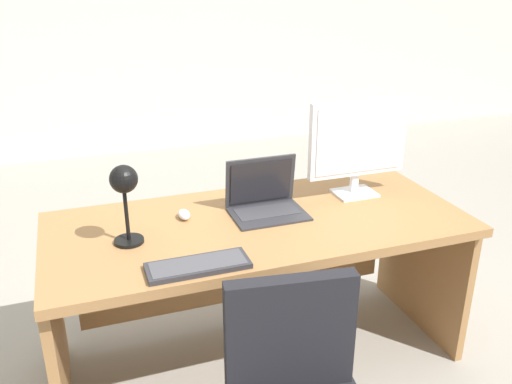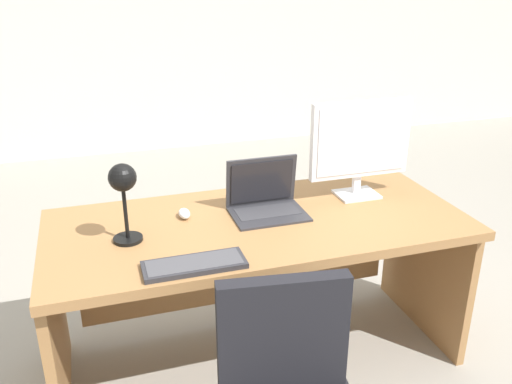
{
  "view_description": "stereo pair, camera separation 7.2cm",
  "coord_description": "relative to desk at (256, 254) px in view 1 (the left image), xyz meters",
  "views": [
    {
      "loc": [
        -0.73,
        -2.04,
        1.77
      ],
      "look_at": [
        0.0,
        0.04,
        0.86
      ],
      "focal_mm": 38.04,
      "sensor_mm": 36.0,
      "label": 1
    },
    {
      "loc": [
        -0.66,
        -2.07,
        1.77
      ],
      "look_at": [
        0.0,
        0.04,
        0.86
      ],
      "focal_mm": 38.04,
      "sensor_mm": 36.0,
      "label": 2
    }
  ],
  "objects": [
    {
      "name": "mouse",
      "position": [
        -0.31,
        0.08,
        0.21
      ],
      "size": [
        0.05,
        0.09,
        0.04
      ],
      "color": "silver",
      "rests_on": "desk"
    },
    {
      "name": "desk",
      "position": [
        0.0,
        0.0,
        0.0
      ],
      "size": [
        1.85,
        0.82,
        0.74
      ],
      "color": "#9E7042",
      "rests_on": "ground"
    },
    {
      "name": "desk_lamp",
      "position": [
        -0.57,
        -0.09,
        0.44
      ],
      "size": [
        0.12,
        0.14,
        0.34
      ],
      "color": "black",
      "rests_on": "desk"
    },
    {
      "name": "ground",
      "position": [
        0.0,
        1.45,
        -0.55
      ],
      "size": [
        12.0,
        12.0,
        0.0
      ],
      "primitive_type": "plane",
      "color": "gray"
    },
    {
      "name": "laptop",
      "position": [
        0.06,
        0.05,
        0.27
      ],
      "size": [
        0.33,
        0.25,
        0.24
      ],
      "color": "#2D2D33",
      "rests_on": "desk"
    },
    {
      "name": "monitor",
      "position": [
        0.55,
        0.08,
        0.46
      ],
      "size": [
        0.5,
        0.16,
        0.47
      ],
      "color": "silver",
      "rests_on": "desk"
    },
    {
      "name": "keyboard",
      "position": [
        -0.35,
        -0.36,
        0.2
      ],
      "size": [
        0.38,
        0.14,
        0.02
      ],
      "color": "#2D2D33",
      "rests_on": "desk"
    },
    {
      "name": "back_wall",
      "position": [
        0.0,
        3.48,
        0.85
      ],
      "size": [
        10.0,
        0.1,
        2.8
      ],
      "primitive_type": "cube",
      "color": "silver",
      "rests_on": "ground"
    }
  ]
}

